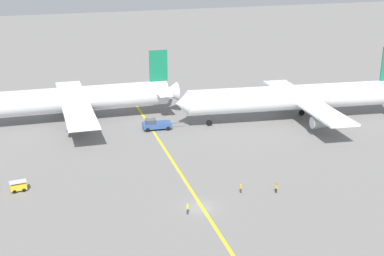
{
  "coord_description": "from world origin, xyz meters",
  "views": [
    {
      "loc": [
        -28.22,
        -66.45,
        36.71
      ],
      "look_at": [
        9.01,
        25.57,
        4.0
      ],
      "focal_mm": 48.67,
      "sensor_mm": 36.0,
      "label": 1
    }
  ],
  "objects_px": {
    "gse_baggage_cart_near_cluster": "(18,186)",
    "ground_crew_wing_walker_right": "(276,188)",
    "ground_crew_ramp_agent_by_cones": "(241,188)",
    "airliner_at_gate_left": "(66,100)",
    "pushback_tug": "(156,124)",
    "airliner_being_pushed": "(296,98)",
    "ground_crew_marshaller_foreground": "(188,209)"
  },
  "relations": [
    {
      "from": "airliner_being_pushed",
      "to": "gse_baggage_cart_near_cluster",
      "type": "bearing_deg",
      "value": -165.51
    },
    {
      "from": "ground_crew_wing_walker_right",
      "to": "ground_crew_marshaller_foreground",
      "type": "distance_m",
      "value": 16.26
    },
    {
      "from": "ground_crew_ramp_agent_by_cones",
      "to": "ground_crew_marshaller_foreground",
      "type": "distance_m",
      "value": 11.41
    },
    {
      "from": "ground_crew_ramp_agent_by_cones",
      "to": "ground_crew_marshaller_foreground",
      "type": "xyz_separation_m",
      "value": [
        -10.81,
        -3.64,
        0.09
      ]
    },
    {
      "from": "pushback_tug",
      "to": "ground_crew_ramp_agent_by_cones",
      "type": "distance_m",
      "value": 36.66
    },
    {
      "from": "pushback_tug",
      "to": "ground_crew_wing_walker_right",
      "type": "height_order",
      "value": "pushback_tug"
    },
    {
      "from": "airliner_at_gate_left",
      "to": "ground_crew_ramp_agent_by_cones",
      "type": "relative_size",
      "value": 34.12
    },
    {
      "from": "gse_baggage_cart_near_cluster",
      "to": "ground_crew_ramp_agent_by_cones",
      "type": "distance_m",
      "value": 36.59
    },
    {
      "from": "airliner_at_gate_left",
      "to": "airliner_being_pushed",
      "type": "relative_size",
      "value": 0.96
    },
    {
      "from": "airliner_at_gate_left",
      "to": "gse_baggage_cart_near_cluster",
      "type": "distance_m",
      "value": 37.96
    },
    {
      "from": "pushback_tug",
      "to": "gse_baggage_cart_near_cluster",
      "type": "xyz_separation_m",
      "value": [
        -31.13,
        -22.21,
        -0.31
      ]
    },
    {
      "from": "airliner_at_gate_left",
      "to": "pushback_tug",
      "type": "height_order",
      "value": "airliner_at_gate_left"
    },
    {
      "from": "airliner_at_gate_left",
      "to": "ground_crew_wing_walker_right",
      "type": "distance_m",
      "value": 57.74
    },
    {
      "from": "airliner_being_pushed",
      "to": "gse_baggage_cart_near_cluster",
      "type": "xyz_separation_m",
      "value": [
        -63.78,
        -16.48,
        -4.66
      ]
    },
    {
      "from": "airliner_at_gate_left",
      "to": "pushback_tug",
      "type": "bearing_deg",
      "value": -36.47
    },
    {
      "from": "ground_crew_wing_walker_right",
      "to": "ground_crew_ramp_agent_by_cones",
      "type": "xyz_separation_m",
      "value": [
        -5.37,
        2.15,
        -0.02
      ]
    },
    {
      "from": "ground_crew_wing_walker_right",
      "to": "ground_crew_marshaller_foreground",
      "type": "height_order",
      "value": "ground_crew_marshaller_foreground"
    },
    {
      "from": "airliner_being_pushed",
      "to": "ground_crew_marshaller_foreground",
      "type": "xyz_separation_m",
      "value": [
        -40.93,
        -34.48,
        -4.6
      ]
    },
    {
      "from": "pushback_tug",
      "to": "gse_baggage_cart_near_cluster",
      "type": "distance_m",
      "value": 38.24
    },
    {
      "from": "pushback_tug",
      "to": "ground_crew_wing_walker_right",
      "type": "bearing_deg",
      "value": -78.46
    },
    {
      "from": "gse_baggage_cart_near_cluster",
      "to": "ground_crew_marshaller_foreground",
      "type": "bearing_deg",
      "value": -38.23
    },
    {
      "from": "airliner_being_pushed",
      "to": "airliner_at_gate_left",
      "type": "bearing_deg",
      "value": 159.58
    },
    {
      "from": "ground_crew_wing_walker_right",
      "to": "ground_crew_marshaller_foreground",
      "type": "bearing_deg",
      "value": -174.72
    },
    {
      "from": "pushback_tug",
      "to": "ground_crew_wing_walker_right",
      "type": "xyz_separation_m",
      "value": [
        7.91,
        -38.72,
        -0.33
      ]
    },
    {
      "from": "airliner_at_gate_left",
      "to": "ground_crew_ramp_agent_by_cones",
      "type": "bearing_deg",
      "value": -67.97
    },
    {
      "from": "ground_crew_ramp_agent_by_cones",
      "to": "ground_crew_marshaller_foreground",
      "type": "height_order",
      "value": "ground_crew_marshaller_foreground"
    },
    {
      "from": "pushback_tug",
      "to": "airliner_being_pushed",
      "type": "bearing_deg",
      "value": -9.96
    },
    {
      "from": "gse_baggage_cart_near_cluster",
      "to": "ground_crew_wing_walker_right",
      "type": "height_order",
      "value": "gse_baggage_cart_near_cluster"
    },
    {
      "from": "airliner_being_pushed",
      "to": "gse_baggage_cart_near_cluster",
      "type": "relative_size",
      "value": 20.05
    },
    {
      "from": "pushback_tug",
      "to": "airliner_at_gate_left",
      "type": "bearing_deg",
      "value": 143.53
    },
    {
      "from": "airliner_at_gate_left",
      "to": "airliner_being_pushed",
      "type": "height_order",
      "value": "airliner_being_pushed"
    },
    {
      "from": "gse_baggage_cart_near_cluster",
      "to": "ground_crew_ramp_agent_by_cones",
      "type": "height_order",
      "value": "gse_baggage_cart_near_cluster"
    }
  ]
}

